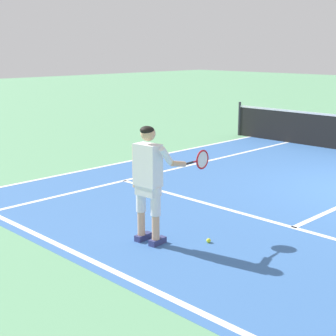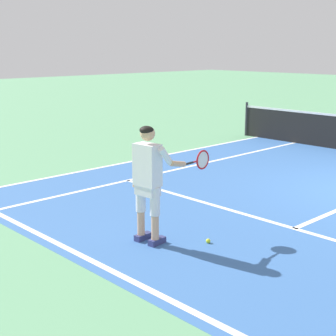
{
  "view_description": "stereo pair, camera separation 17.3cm",
  "coord_description": "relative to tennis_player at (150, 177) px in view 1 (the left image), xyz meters",
  "views": [
    {
      "loc": [
        3.98,
        -9.7,
        2.76
      ],
      "look_at": [
        -1.15,
        -4.57,
        1.05
      ],
      "focal_mm": 54.65,
      "sensor_mm": 36.0,
      "label": 1
    },
    {
      "loc": [
        4.1,
        -9.57,
        2.76
      ],
      "look_at": [
        -1.15,
        -4.57,
        1.05
      ],
      "focal_mm": 54.65,
      "sensor_mm": 36.0,
      "label": 2
    }
  ],
  "objects": [
    {
      "name": "line_baseline",
      "position": [
        1.14,
        -1.01,
        -0.99
      ],
      "size": [
        10.98,
        0.1,
        0.01
      ],
      "primitive_type": "cube",
      "color": "white",
      "rests_on": "ground"
    },
    {
      "name": "line_service",
      "position": [
        1.14,
        2.01,
        -0.99
      ],
      "size": [
        8.23,
        0.1,
        0.01
      ],
      "primitive_type": "cube",
      "color": "white",
      "rests_on": "ground"
    },
    {
      "name": "line_singles_left",
      "position": [
        -2.97,
        3.7,
        -0.99
      ],
      "size": [
        0.1,
        9.42,
        0.01
      ],
      "primitive_type": "cube",
      "color": "white",
      "rests_on": "ground"
    },
    {
      "name": "line_doubles_left",
      "position": [
        -4.35,
        3.7,
        -0.99
      ],
      "size": [
        0.1,
        9.42,
        0.01
      ],
      "primitive_type": "cube",
      "color": "white",
      "rests_on": "ground"
    },
    {
      "name": "tennis_player",
      "position": [
        0.0,
        0.0,
        0.0
      ],
      "size": [
        0.61,
        1.15,
        1.71
      ],
      "color": "navy",
      "rests_on": "ground"
    },
    {
      "name": "tennis_ball_near_feet",
      "position": [
        0.61,
        0.59,
        -0.96
      ],
      "size": [
        0.07,
        0.07,
        0.07
      ],
      "primitive_type": "sphere",
      "color": "#CCE02D",
      "rests_on": "ground"
    }
  ]
}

